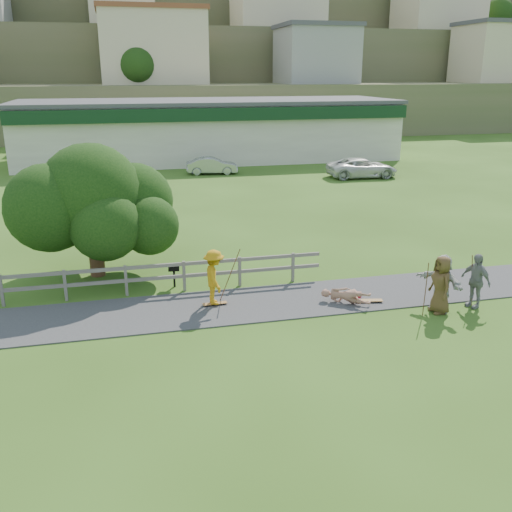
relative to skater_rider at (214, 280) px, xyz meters
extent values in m
plane|color=#325418|center=(1.19, -1.67, -0.92)|extent=(260.00, 260.00, 0.00)
cube|color=#363639|center=(1.19, -0.17, -0.90)|extent=(34.00, 3.00, 0.04)
cube|color=slate|center=(-6.81, 1.63, -0.37)|extent=(0.10, 0.10, 1.10)
cube|color=slate|center=(-4.81, 1.63, -0.37)|extent=(0.10, 0.10, 1.10)
cube|color=slate|center=(-2.81, 1.63, -0.37)|extent=(0.10, 0.10, 1.10)
cube|color=slate|center=(-0.81, 1.63, -0.37)|extent=(0.10, 0.10, 1.10)
cube|color=slate|center=(1.19, 1.63, -0.37)|extent=(0.10, 0.10, 1.10)
cube|color=slate|center=(3.19, 1.63, -0.37)|extent=(0.10, 0.10, 1.10)
cube|color=slate|center=(-3.31, 1.63, 0.08)|extent=(15.00, 0.08, 0.12)
cube|color=slate|center=(-3.31, 1.63, -0.37)|extent=(15.00, 0.08, 0.12)
cube|color=beige|center=(5.19, 33.33, 1.48)|extent=(32.00, 10.00, 4.80)
cube|color=#13351B|center=(5.19, 28.13, 3.28)|extent=(32.00, 0.60, 1.00)
cube|color=#4D4D53|center=(5.19, 33.33, 4.03)|extent=(32.50, 10.50, 0.30)
cube|color=#545F38|center=(1.19, 53.33, 2.08)|extent=(220.00, 14.00, 6.00)
cube|color=beige|center=(1.19, 53.33, 8.58)|extent=(10.00, 9.00, 7.00)
cube|color=#4D4D53|center=(1.19, 53.33, 12.33)|extent=(10.40, 9.40, 0.50)
cube|color=#545F38|center=(1.19, 66.33, 5.58)|extent=(220.00, 14.00, 13.00)
cube|color=beige|center=(1.19, 66.33, 15.58)|extent=(10.00, 9.00, 7.00)
cube|color=#545F38|center=(1.19, 79.33, 9.58)|extent=(220.00, 14.00, 21.00)
cube|color=#545F38|center=(1.19, 92.33, 14.08)|extent=(220.00, 14.00, 30.00)
cube|color=#545F38|center=(1.19, 106.33, 19.08)|extent=(220.00, 14.00, 40.00)
imported|color=#C68912|center=(0.00, 0.00, 0.00)|extent=(0.74, 1.22, 1.84)
imported|color=#A5705B|center=(4.26, -0.87, -0.62)|extent=(1.26, 1.56, 0.60)
imported|color=gray|center=(8.28, -2.04, 0.00)|extent=(0.78, 1.16, 1.83)
imported|color=brown|center=(6.93, -2.19, 0.03)|extent=(0.61, 0.93, 1.89)
imported|color=#B8B8B4|center=(7.06, -2.03, 0.02)|extent=(1.16, 1.82, 1.88)
imported|color=#A4A5AB|center=(4.10, 25.36, -0.28)|extent=(3.99, 1.80, 1.27)
imported|color=silver|center=(14.53, 21.31, -0.21)|extent=(5.19, 2.55, 1.42)
sphere|color=red|center=(4.86, -0.52, -0.79)|extent=(0.26, 0.26, 0.26)
cylinder|color=brown|center=(0.60, 0.40, 0.04)|extent=(0.03, 0.03, 1.92)
cylinder|color=brown|center=(6.32, -2.33, -0.03)|extent=(0.03, 0.03, 1.78)
cylinder|color=brown|center=(8.21, -1.95, -0.03)|extent=(0.03, 0.03, 1.78)
camera|label=1|loc=(-2.77, -17.28, 6.48)|focal=40.00mm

